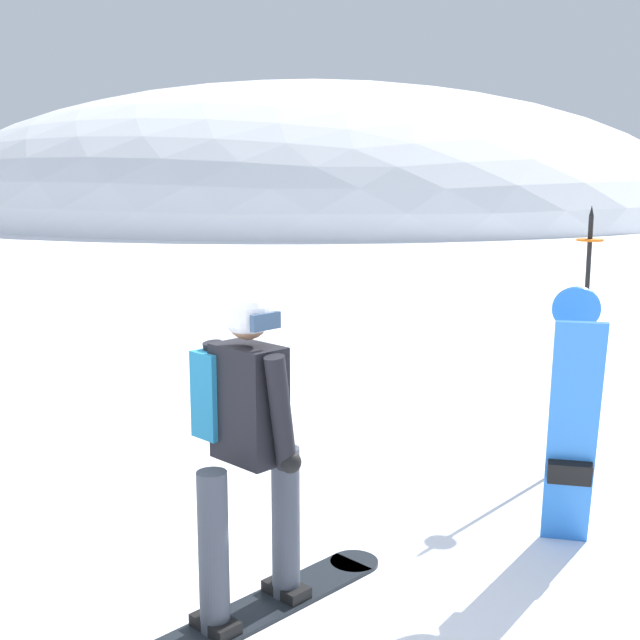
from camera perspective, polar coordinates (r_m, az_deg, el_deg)
ground_plane at (r=4.55m, az=-12.64°, el=-19.72°), size 300.00×300.00×0.00m
ridge_peak_main at (r=43.55m, az=-1.03°, el=7.40°), size 38.71×34.84×13.12m
snowboarder_main at (r=4.16m, az=-5.16°, el=-8.52°), size 1.10×1.61×1.71m
spare_snowboard at (r=5.05m, az=17.07°, el=-6.84°), size 0.28×0.51×1.59m
piste_marker_near at (r=6.63m, az=17.89°, el=0.11°), size 0.20×0.20×2.00m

